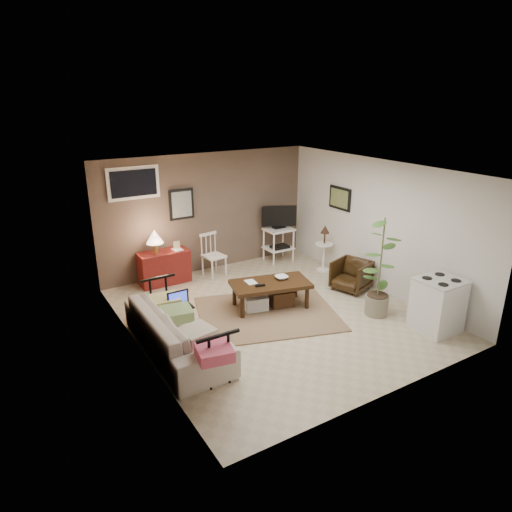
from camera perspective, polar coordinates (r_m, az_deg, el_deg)
floor at (r=7.68m, az=2.30°, el=-7.31°), size 5.00×5.00×0.00m
art_back at (r=9.02m, az=-9.30°, el=6.41°), size 0.50×0.03×0.60m
art_right at (r=9.25m, az=10.45°, el=7.12°), size 0.03×0.60×0.45m
window at (r=8.63m, az=-15.07°, el=8.79°), size 0.96×0.03×0.60m
rug at (r=7.69m, az=1.43°, el=-7.18°), size 2.67×2.38×0.02m
coffee_table at (r=7.79m, az=1.75°, el=-4.61°), size 1.44×0.97×0.50m
sofa at (r=6.58m, az=-9.92°, el=-8.32°), size 0.64×2.19×0.86m
sofa_pillows at (r=6.34m, az=-8.67°, el=-8.38°), size 0.42×2.08×0.15m
sofa_end_rails at (r=6.65m, az=-8.87°, el=-8.54°), size 0.59×2.19×0.74m
laptop at (r=6.90m, az=-9.53°, el=-5.72°), size 0.34×0.24×0.23m
red_console at (r=8.93m, az=-11.51°, el=-1.04°), size 0.96×0.43×1.11m
spindle_chair at (r=9.17m, az=-5.35°, el=-0.01°), size 0.45×0.45×0.86m
tv_stand at (r=9.85m, az=2.88°, el=2.98°), size 0.69×0.48×1.24m
side_table at (r=9.41m, az=8.54°, el=1.65°), size 0.36×0.36×0.97m
armchair at (r=8.66m, az=11.84°, el=-2.20°), size 0.73×0.76×0.63m
potted_plant at (r=7.59m, az=15.32°, el=-0.93°), size 0.42×0.42×1.69m
stove at (r=7.56m, az=21.77°, el=-5.68°), size 0.65×0.61×0.85m
bowl at (r=7.82m, az=3.22°, el=-2.13°), size 0.22×0.08×0.22m
book_table at (r=7.62m, az=-1.22°, el=-2.69°), size 0.16×0.03×0.22m
book_console at (r=8.82m, az=-10.33°, el=1.31°), size 0.17×0.03×0.22m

